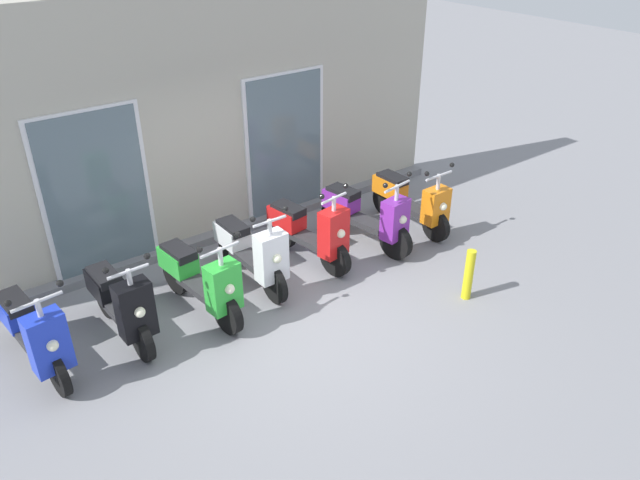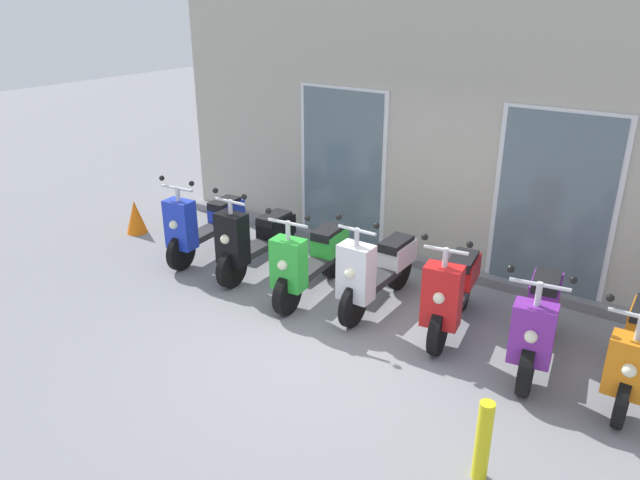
{
  "view_description": "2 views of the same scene",
  "coord_description": "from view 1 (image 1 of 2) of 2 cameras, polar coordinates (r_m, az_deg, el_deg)",
  "views": [
    {
      "loc": [
        -3.46,
        -5.05,
        4.58
      ],
      "look_at": [
        0.61,
        0.4,
        0.72
      ],
      "focal_mm": 34.53,
      "sensor_mm": 36.0,
      "label": 1
    },
    {
      "loc": [
        3.03,
        -4.62,
        3.5
      ],
      "look_at": [
        -0.64,
        0.68,
        0.84
      ],
      "focal_mm": 33.96,
      "sensor_mm": 36.0,
      "label": 2
    }
  ],
  "objects": [
    {
      "name": "scooter_white",
      "position": [
        8.05,
        -6.37,
        -1.01
      ],
      "size": [
        0.53,
        1.64,
        1.28
      ],
      "color": "black",
      "rests_on": "ground_plane"
    },
    {
      "name": "scooter_green",
      "position": [
        7.62,
        -11.03,
        -3.62
      ],
      "size": [
        0.57,
        1.64,
        1.25
      ],
      "color": "black",
      "rests_on": "ground_plane"
    },
    {
      "name": "ground_plane",
      "position": [
        7.64,
        -1.9,
        -7.22
      ],
      "size": [
        40.0,
        40.0,
        0.0
      ],
      "primitive_type": "plane",
      "color": "gray"
    },
    {
      "name": "scooter_orange",
      "position": [
        9.53,
        8.42,
        3.7
      ],
      "size": [
        0.59,
        1.59,
        1.18
      ],
      "color": "black",
      "rests_on": "ground_plane"
    },
    {
      "name": "scooter_black",
      "position": [
        7.42,
        -17.98,
        -5.55
      ],
      "size": [
        0.52,
        1.56,
        1.27
      ],
      "color": "black",
      "rests_on": "ground_plane"
    },
    {
      "name": "scooter_red",
      "position": [
        8.5,
        -0.96,
        0.83
      ],
      "size": [
        0.58,
        1.55,
        1.28
      ],
      "color": "black",
      "rests_on": "ground_plane"
    },
    {
      "name": "scooter_blue",
      "position": [
        7.3,
        -25.04,
        -7.74
      ],
      "size": [
        0.56,
        1.63,
        1.27
      ],
      "color": "black",
      "rests_on": "ground_plane"
    },
    {
      "name": "storefront_facade",
      "position": [
        8.87,
        -11.93,
        10.1
      ],
      "size": [
        8.68,
        0.5,
        3.54
      ],
      "color": "#B2AD9E",
      "rests_on": "ground_plane"
    },
    {
      "name": "scooter_purple",
      "position": [
        8.96,
        4.31,
        2.27
      ],
      "size": [
        0.64,
        1.67,
        1.24
      ],
      "color": "black",
      "rests_on": "ground_plane"
    },
    {
      "name": "curb_bollard",
      "position": [
        8.02,
        13.61,
        -3.14
      ],
      "size": [
        0.12,
        0.12,
        0.7
      ],
      "primitive_type": "cylinder",
      "color": "yellow",
      "rests_on": "ground_plane"
    }
  ]
}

